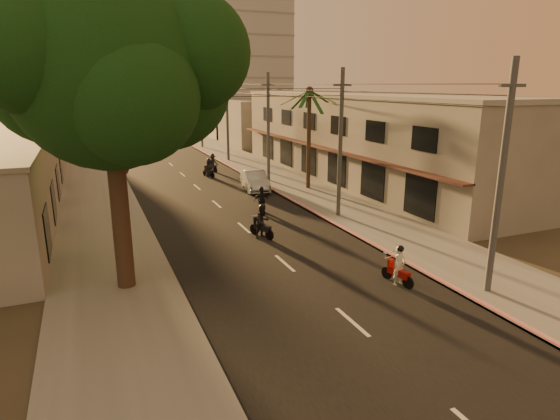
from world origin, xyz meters
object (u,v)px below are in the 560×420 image
Objects in this scene: scooter_far_a at (209,169)px; parked_car at (255,181)px; broadleaf_tree at (118,72)px; scooter_far_b at (213,163)px; scooter_red at (399,267)px; scooter_mid_b at (261,201)px; palm_tree at (309,97)px; scooter_mid_a at (262,222)px.

parked_car is at bearing -92.52° from scooter_far_a.
parked_car is at bearing 54.89° from broadleaf_tree.
broadleaf_tree reaches higher than scooter_far_b.
parked_car is at bearing 78.87° from scooter_red.
scooter_far_a is 0.35× the size of parked_car.
scooter_far_b is at bearing 95.42° from scooter_mid_b.
parked_car is (-4.02, 1.21, -6.39)m from palm_tree.
broadleaf_tree is 6.86× the size of scooter_far_b.
scooter_far_b reaches higher than parked_car.
scooter_red is 8.48m from scooter_mid_a.
palm_tree is at bearing 50.94° from scooter_mid_b.
palm_tree is 4.82× the size of scooter_far_a.
scooter_mid_a is at bearing -99.02° from parked_car.
broadleaf_tree reaches higher than scooter_mid_b.
parked_car is (2.00, -6.64, -0.01)m from scooter_far_a.
scooter_red is at bearing -75.07° from scooter_mid_b.
scooter_mid_a is (-3.04, 7.92, 0.10)m from scooter_red.
scooter_mid_a reaches higher than scooter_red.
parked_car is (3.59, 11.23, -0.10)m from scooter_mid_a.
palm_tree reaches higher than scooter_far_a.
scooter_mid_a is at bearing 28.73° from broadleaf_tree.
scooter_mid_a is 1.06× the size of scooter_far_b.
broadleaf_tree is 1.48× the size of palm_tree.
scooter_far_a is (1.59, 17.87, -0.08)m from scooter_mid_a.
broadleaf_tree is at bearing -130.88° from scooter_far_a.
scooter_mid_b is (-5.93, -5.38, -6.35)m from palm_tree.
parked_car is at bearing 53.07° from scooter_mid_a.
palm_tree is 13.13m from scooter_far_b.
scooter_mid_a is 20.52m from scooter_far_b.
scooter_far_b reaches higher than scooter_red.
scooter_red is 0.97× the size of scooter_mid_b.
scooter_mid_b reaches higher than parked_car.
scooter_mid_a reaches higher than parked_car.
broadleaf_tree is 20.18m from palm_tree.
palm_tree is 4.72× the size of scooter_red.
palm_tree is 4.58× the size of scooter_mid_b.
palm_tree is 10.22m from scooter_mid_b.
palm_tree is at bearing 33.59° from scooter_mid_a.
palm_tree is 4.65× the size of scooter_far_b.
scooter_mid_a is 4.94m from scooter_mid_b.
broadleaf_tree is 6.44× the size of scooter_mid_a.
parked_car is at bearing 163.25° from palm_tree.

